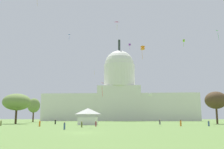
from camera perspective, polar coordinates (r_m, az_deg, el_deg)
ground_plane at (r=39.34m, az=-6.60°, el=-12.93°), size 800.00×800.00×0.00m
capitol_building at (r=195.44m, az=1.69°, el=-5.11°), size 116.69×23.97×63.89m
event_tent at (r=83.38m, az=-5.47°, el=-9.38°), size 6.21×4.52×5.37m
tree_west_far at (r=144.97m, az=-17.23°, el=-6.71°), size 8.09×7.60×12.77m
tree_west_mid at (r=104.62m, az=-20.65°, el=-5.84°), size 13.05×12.93×11.48m
tree_east_near at (r=100.96m, az=22.36°, el=-5.40°), size 11.11×11.14×11.85m
person_grey_deep_crowd at (r=88.35m, az=10.80°, el=-10.50°), size 0.47×0.47×1.73m
person_orange_near_tree_west at (r=69.76m, az=-15.99°, el=-10.63°), size 0.58×0.58×1.58m
person_denim_mid_right at (r=74.04m, az=20.97°, el=-10.29°), size 0.60×0.60×1.58m
person_black_lawn_far_left at (r=91.87m, az=10.71°, el=-10.49°), size 0.49×0.49×1.70m
person_denim_aisle_center at (r=50.68m, az=-10.67°, el=-11.33°), size 0.42×0.42×1.47m
person_black_back_center at (r=93.24m, az=-12.67°, el=-10.43°), size 0.63×0.63×1.68m
person_olive_edge_east at (r=61.39m, az=-6.84°, el=-11.11°), size 0.44×0.44×1.51m
person_maroon_front_right at (r=67.55m, az=-3.66°, el=-11.01°), size 0.42×0.42×1.53m
person_orange_front_center at (r=71.44m, az=15.23°, el=-10.56°), size 0.55×0.55×1.75m
person_olive_mid_center at (r=79.90m, az=-23.76°, el=-10.03°), size 0.41×0.41×1.55m
kite_white_low at (r=146.89m, az=8.64°, el=-4.41°), size 1.45×1.46×2.45m
kite_green_mid at (r=100.64m, az=22.86°, el=8.83°), size 1.35×1.26×3.25m
kite_blue_high at (r=127.84m, az=-9.47°, el=8.64°), size 1.22×1.10×2.73m
kite_violet_high at (r=137.26m, az=4.01°, el=6.74°), size 1.21×1.22×3.24m
kite_orange_mid at (r=86.11m, az=6.93°, el=5.97°), size 1.42×1.42×4.54m
kite_cyan_mid at (r=151.67m, az=-4.05°, el=0.93°), size 1.12×1.41×3.01m
kite_red_low at (r=85.21m, az=-2.42°, el=-2.28°), size 1.39×1.87×4.57m
kite_lime_mid at (r=90.08m, az=15.88°, el=7.34°), size 0.76×0.77×2.62m
kite_magenta_high at (r=98.98m, az=1.09°, el=11.65°), size 1.66×0.81×3.07m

